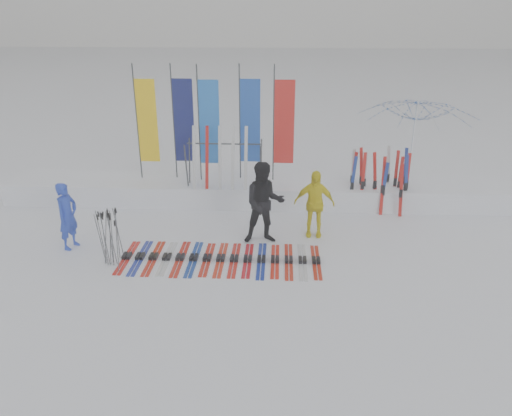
# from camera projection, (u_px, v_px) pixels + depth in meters

# --- Properties ---
(ground) EXTENTS (120.00, 120.00, 0.00)m
(ground) POSITION_uv_depth(u_px,v_px,m) (242.00, 283.00, 10.12)
(ground) COLOR white
(ground) RESTS_ON ground
(snow_bank) EXTENTS (14.00, 1.60, 0.60)m
(snow_bank) POSITION_uv_depth(u_px,v_px,m) (254.00, 191.00, 14.26)
(snow_bank) COLOR white
(snow_bank) RESTS_ON ground
(person_blue) EXTENTS (0.53, 0.66, 1.57)m
(person_blue) POSITION_uv_depth(u_px,v_px,m) (68.00, 216.00, 11.33)
(person_blue) COLOR #203BBC
(person_blue) RESTS_ON ground
(person_black) EXTENTS (1.04, 0.86, 1.96)m
(person_black) POSITION_uv_depth(u_px,v_px,m) (264.00, 203.00, 11.54)
(person_black) COLOR black
(person_black) RESTS_ON ground
(person_yellow) EXTENTS (0.99, 0.45, 1.65)m
(person_yellow) POSITION_uv_depth(u_px,v_px,m) (314.00, 204.00, 11.93)
(person_yellow) COLOR yellow
(person_yellow) RESTS_ON ground
(tent_canopy) EXTENTS (3.72, 3.77, 2.93)m
(tent_canopy) POSITION_uv_depth(u_px,v_px,m) (413.00, 148.00, 14.14)
(tent_canopy) COLOR white
(tent_canopy) RESTS_ON ground
(ski_row) EXTENTS (4.38, 1.69, 0.07)m
(ski_row) POSITION_uv_depth(u_px,v_px,m) (221.00, 259.00, 11.03)
(ski_row) COLOR red
(ski_row) RESTS_ON ground
(pole_cluster) EXTENTS (0.60, 0.73, 1.26)m
(pole_cluster) POSITION_uv_depth(u_px,v_px,m) (110.00, 238.00, 10.67)
(pole_cluster) COLOR #595B60
(pole_cluster) RESTS_ON ground
(feather_flags) EXTENTS (4.37, 0.24, 3.20)m
(feather_flags) POSITION_uv_depth(u_px,v_px,m) (214.00, 122.00, 13.74)
(feather_flags) COLOR #383A3F
(feather_flags) RESTS_ON ground
(ski_rack) EXTENTS (2.04, 0.80, 1.23)m
(ski_rack) POSITION_uv_depth(u_px,v_px,m) (224.00, 158.00, 13.52)
(ski_rack) COLOR #383A3F
(ski_rack) RESTS_ON ground
(upright_skis) EXTENTS (1.59, 1.17, 1.68)m
(upright_skis) POSITION_uv_depth(u_px,v_px,m) (379.00, 181.00, 13.58)
(upright_skis) COLOR silver
(upright_skis) RESTS_ON ground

